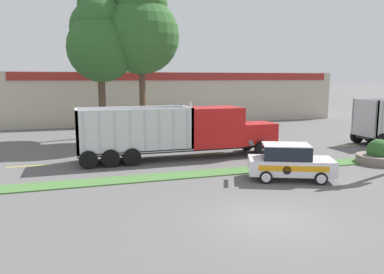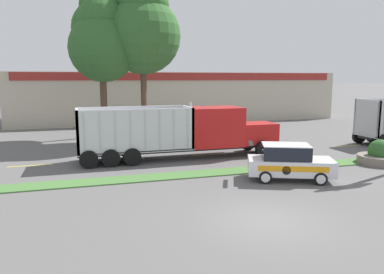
# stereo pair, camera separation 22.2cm
# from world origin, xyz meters

# --- Properties ---
(ground_plane) EXTENTS (600.00, 600.00, 0.00)m
(ground_plane) POSITION_xyz_m (0.00, 0.00, 0.00)
(ground_plane) COLOR #5B5959
(grass_verge) EXTENTS (120.00, 1.36, 0.06)m
(grass_verge) POSITION_xyz_m (0.00, 6.67, 0.03)
(grass_verge) COLOR #477538
(grass_verge) RESTS_ON ground_plane
(centre_line_3) EXTENTS (2.40, 0.14, 0.01)m
(centre_line_3) POSITION_xyz_m (-8.96, 11.35, 0.00)
(centre_line_3) COLOR yellow
(centre_line_3) RESTS_ON ground_plane
(centre_line_4) EXTENTS (2.40, 0.14, 0.01)m
(centre_line_4) POSITION_xyz_m (-3.56, 11.35, 0.00)
(centre_line_4) COLOR yellow
(centre_line_4) RESTS_ON ground_plane
(centre_line_5) EXTENTS (2.40, 0.14, 0.01)m
(centre_line_5) POSITION_xyz_m (1.84, 11.35, 0.00)
(centre_line_5) COLOR yellow
(centre_line_5) RESTS_ON ground_plane
(centre_line_6) EXTENTS (2.40, 0.14, 0.01)m
(centre_line_6) POSITION_xyz_m (7.24, 11.35, 0.00)
(centre_line_6) COLOR yellow
(centre_line_6) RESTS_ON ground_plane
(centre_line_7) EXTENTS (2.40, 0.14, 0.01)m
(centre_line_7) POSITION_xyz_m (12.64, 11.35, 0.00)
(centre_line_7) COLOR yellow
(centre_line_7) RESTS_ON ground_plane
(dump_truck_lead) EXTENTS (12.54, 2.63, 3.54)m
(dump_truck_lead) POSITION_xyz_m (0.94, 10.82, 1.60)
(dump_truck_lead) COLOR black
(dump_truck_lead) RESTS_ON ground_plane
(rally_car) EXTENTS (4.45, 3.24, 1.79)m
(rally_car) POSITION_xyz_m (3.55, 4.45, 0.88)
(rally_car) COLOR white
(rally_car) RESTS_ON ground_plane
(stone_planter) EXTENTS (2.43, 2.43, 1.43)m
(stone_planter) POSITION_xyz_m (10.46, 5.96, 0.48)
(stone_planter) COLOR slate
(stone_planter) RESTS_ON ground_plane
(store_building_backdrop) EXTENTS (36.98, 12.10, 5.56)m
(store_building_backdrop) POSITION_xyz_m (5.24, 33.94, 2.78)
(store_building_backdrop) COLOR #BCB29E
(store_building_backdrop) RESTS_ON ground_plane
(tree_behind_left) EXTENTS (5.84, 5.84, 12.50)m
(tree_behind_left) POSITION_xyz_m (-1.20, 18.09, 8.69)
(tree_behind_left) COLOR brown
(tree_behind_left) RESTS_ON ground_plane
(tree_behind_centre) EXTENTS (5.10, 5.10, 10.99)m
(tree_behind_centre) POSITION_xyz_m (-4.20, 18.23, 7.67)
(tree_behind_centre) COLOR brown
(tree_behind_centre) RESTS_ON ground_plane
(tree_behind_right) EXTENTS (4.56, 4.56, 12.40)m
(tree_behind_right) POSITION_xyz_m (-4.19, 21.29, 9.40)
(tree_behind_right) COLOR brown
(tree_behind_right) RESTS_ON ground_plane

